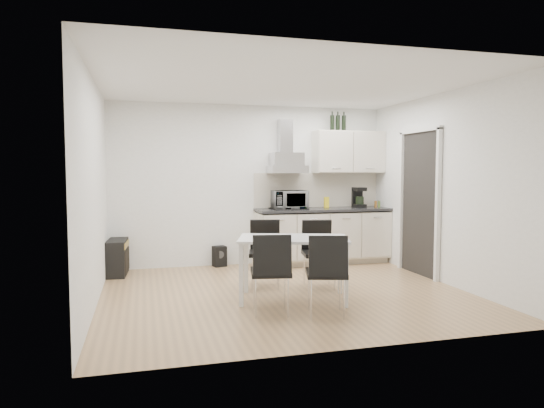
% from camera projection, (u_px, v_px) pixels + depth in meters
% --- Properties ---
extents(ground, '(4.50, 4.50, 0.00)m').
position_uv_depth(ground, '(285.00, 293.00, 6.11)').
color(ground, tan).
rests_on(ground, ground).
extents(wall_back, '(4.50, 0.10, 2.60)m').
position_uv_depth(wall_back, '(251.00, 185.00, 7.95)').
color(wall_back, white).
rests_on(wall_back, ground).
extents(wall_front, '(4.50, 0.10, 2.60)m').
position_uv_depth(wall_front, '(353.00, 199.00, 4.09)').
color(wall_front, white).
rests_on(wall_front, ground).
extents(wall_left, '(0.10, 4.00, 2.60)m').
position_uv_depth(wall_left, '(94.00, 192.00, 5.44)').
color(wall_left, white).
rests_on(wall_left, ground).
extents(wall_right, '(0.10, 4.00, 2.60)m').
position_uv_depth(wall_right, '(444.00, 188.00, 6.60)').
color(wall_right, white).
rests_on(wall_right, ground).
extents(ceiling, '(4.50, 4.50, 0.00)m').
position_uv_depth(ceiling, '(286.00, 84.00, 5.93)').
color(ceiling, white).
rests_on(ceiling, wall_back).
extents(doorway, '(0.08, 1.04, 2.10)m').
position_uv_depth(doorway, '(418.00, 204.00, 7.14)').
color(doorway, white).
rests_on(doorway, ground).
extents(kitchenette, '(2.22, 0.64, 2.52)m').
position_uv_depth(kitchenette, '(324.00, 213.00, 8.03)').
color(kitchenette, beige).
rests_on(kitchenette, ground).
extents(dining_table, '(1.44, 1.07, 0.75)m').
position_uv_depth(dining_table, '(293.00, 245.00, 5.75)').
color(dining_table, white).
rests_on(dining_table, ground).
extents(chair_far_left, '(0.54, 0.59, 0.88)m').
position_uv_depth(chair_far_left, '(265.00, 254.00, 6.40)').
color(chair_far_left, black).
rests_on(chair_far_left, ground).
extents(chair_far_right, '(0.52, 0.56, 0.88)m').
position_uv_depth(chair_far_right, '(319.00, 254.00, 6.37)').
color(chair_far_right, black).
rests_on(chair_far_right, ground).
extents(chair_near_left, '(0.52, 0.57, 0.88)m').
position_uv_depth(chair_near_left, '(271.00, 273.00, 5.21)').
color(chair_near_left, black).
rests_on(chair_near_left, ground).
extents(chair_near_right, '(0.56, 0.60, 0.88)m').
position_uv_depth(chair_near_right, '(326.00, 274.00, 5.16)').
color(chair_near_right, black).
rests_on(chair_near_right, ground).
extents(guitar_amp, '(0.32, 0.65, 0.53)m').
position_uv_depth(guitar_amp, '(117.00, 257.00, 7.14)').
color(guitar_amp, black).
rests_on(guitar_amp, ground).
extents(floor_speaker, '(0.23, 0.21, 0.33)m').
position_uv_depth(floor_speaker, '(219.00, 256.00, 7.79)').
color(floor_speaker, black).
rests_on(floor_speaker, ground).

